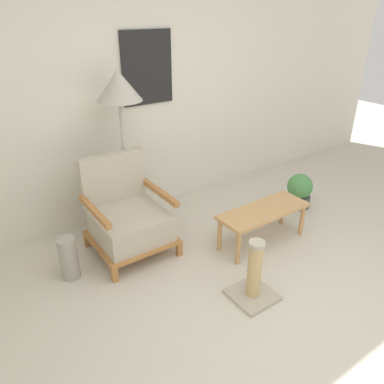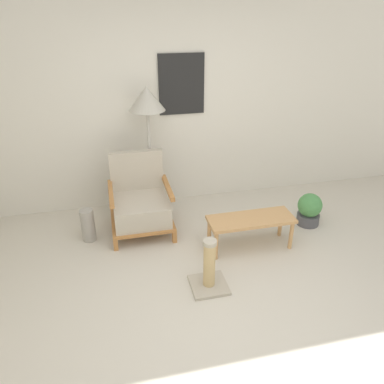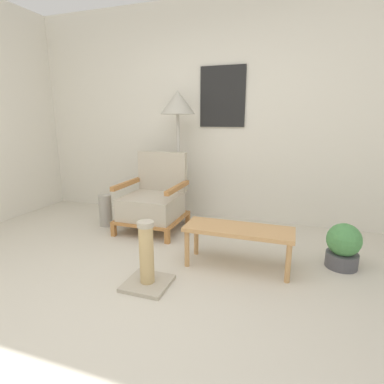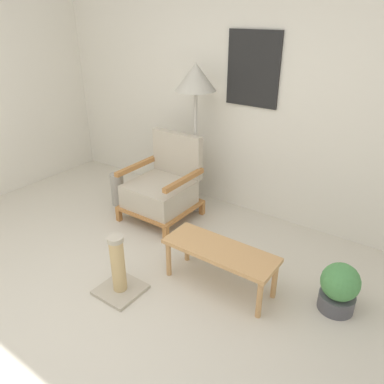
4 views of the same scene
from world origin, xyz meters
name	(u,v)px [view 2 (image 2 of 4)]	position (x,y,z in m)	size (l,w,h in m)	color
ground_plane	(230,329)	(0.00, 0.00, 0.00)	(14.00, 14.00, 0.00)	beige
wall_back	(173,101)	(0.00, 2.44, 1.35)	(8.00, 0.09, 2.70)	silver
armchair	(140,204)	(-0.54, 1.72, 0.34)	(0.70, 0.69, 0.89)	#B2753D
floor_lamp	(147,104)	(-0.36, 2.08, 1.42)	(0.42, 0.42, 1.61)	#B7B2A8
coffee_table	(251,222)	(0.58, 1.08, 0.32)	(0.93, 0.35, 0.37)	tan
vase	(88,225)	(-1.15, 1.63, 0.19)	(0.15, 0.15, 0.39)	#9E998E
potted_plant	(309,209)	(1.46, 1.37, 0.20)	(0.29, 0.29, 0.40)	#4C4C51
scratching_post	(209,271)	(-0.03, 0.55, 0.19)	(0.35, 0.35, 0.53)	#B2A893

